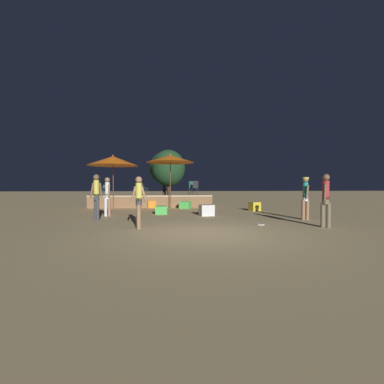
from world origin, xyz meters
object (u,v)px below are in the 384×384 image
(person_1, at_px, (96,195))
(person_2, at_px, (305,196))
(background_tree_1, at_px, (168,168))
(patio_umbrella_1, at_px, (170,159))
(person_3, at_px, (139,201))
(patio_umbrella_0, at_px, (113,161))
(background_tree_0, at_px, (164,168))
(bistro_chair_2, at_px, (106,186))
(bistro_chair_0, at_px, (191,186))
(cube_seat_3, at_px, (161,210))
(cube_seat_4, at_px, (151,204))
(cube_seat_1, at_px, (206,210))
(cube_seat_0, at_px, (185,205))
(cube_seat_2, at_px, (254,206))
(bistro_chair_3, at_px, (195,186))
(frisbee_disc, at_px, (261,224))
(bistro_chair_1, at_px, (143,186))
(person_4, at_px, (107,195))
(person_0, at_px, (326,198))

(person_1, distance_m, person_2, 8.20)
(person_1, xyz_separation_m, background_tree_1, (2.77, 12.30, 1.91))
(patio_umbrella_1, distance_m, person_3, 7.60)
(patio_umbrella_0, distance_m, patio_umbrella_1, 3.32)
(person_1, relative_size, background_tree_0, 0.40)
(person_3, distance_m, bistro_chair_2, 9.15)
(bistro_chair_2, bearing_deg, bistro_chair_0, 165.13)
(cube_seat_3, xyz_separation_m, person_2, (5.73, -2.55, 0.75))
(person_1, bearing_deg, cube_seat_4, -57.24)
(cube_seat_1, xyz_separation_m, cube_seat_4, (-2.76, 4.37, -0.02))
(cube_seat_0, height_order, cube_seat_2, cube_seat_2)
(bistro_chair_3, xyz_separation_m, frisbee_disc, (1.43, -7.98, -1.29))
(cube_seat_4, height_order, person_3, person_3)
(background_tree_0, bearing_deg, person_3, -91.89)
(bistro_chair_1, bearing_deg, person_1, -167.13)
(person_3, bearing_deg, person_4, 24.59)
(cube_seat_3, relative_size, frisbee_disc, 2.13)
(cube_seat_0, relative_size, background_tree_1, 0.17)
(patio_umbrella_1, distance_m, frisbee_disc, 8.07)
(patio_umbrella_1, distance_m, person_4, 5.09)
(bistro_chair_2, height_order, frisbee_disc, bistro_chair_2)
(patio_umbrella_0, relative_size, frisbee_disc, 11.82)
(cube_seat_0, xyz_separation_m, person_2, (4.41, -5.50, 0.74))
(cube_seat_2, distance_m, background_tree_0, 11.88)
(patio_umbrella_1, bearing_deg, cube_seat_2, -23.79)
(cube_seat_3, bearing_deg, patio_umbrella_0, 133.73)
(cube_seat_4, distance_m, bistro_chair_1, 2.30)
(bistro_chair_3, relative_size, background_tree_1, 0.20)
(patio_umbrella_1, height_order, bistro_chair_0, patio_umbrella_1)
(patio_umbrella_0, relative_size, cube_seat_3, 5.56)
(person_1, distance_m, bistro_chair_0, 8.26)
(bistro_chair_0, relative_size, bistro_chair_2, 1.00)
(background_tree_0, bearing_deg, person_1, -99.98)
(person_2, height_order, person_4, person_4)
(bistro_chair_3, bearing_deg, cube_seat_0, -96.54)
(background_tree_0, distance_m, background_tree_1, 1.32)
(person_0, distance_m, person_1, 8.20)
(person_3, bearing_deg, person_1, 39.19)
(cube_seat_3, bearing_deg, person_4, -165.91)
(cube_seat_2, bearing_deg, person_0, -85.54)
(cube_seat_0, relative_size, person_3, 0.48)
(person_4, xyz_separation_m, frisbee_disc, (5.84, -3.13, -0.91))
(cube_seat_3, distance_m, person_3, 4.19)
(person_1, relative_size, person_4, 1.04)
(patio_umbrella_1, distance_m, bistro_chair_2, 4.62)
(person_0, relative_size, bistro_chair_2, 1.91)
(person_2, distance_m, bistro_chair_2, 11.76)
(background_tree_1, bearing_deg, person_1, -102.68)
(cube_seat_2, distance_m, cube_seat_4, 6.15)
(patio_umbrella_0, height_order, bistro_chair_3, patio_umbrella_0)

